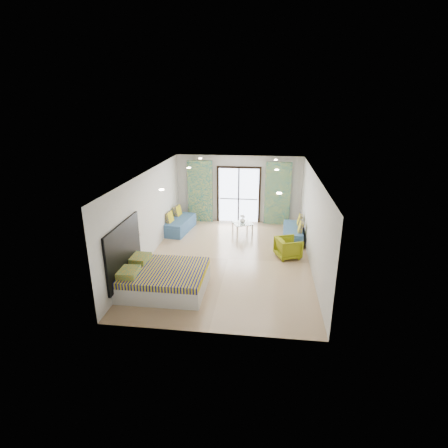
# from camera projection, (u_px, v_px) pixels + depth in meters

# --- Properties ---
(floor) EXTENTS (5.00, 7.50, 0.01)m
(floor) POSITION_uv_depth(u_px,v_px,m) (228.00, 259.00, 10.97)
(floor) COLOR #A18160
(floor) RESTS_ON ground
(ceiling) EXTENTS (5.00, 7.50, 0.01)m
(ceiling) POSITION_uv_depth(u_px,v_px,m) (229.00, 174.00, 10.08)
(ceiling) COLOR silver
(ceiling) RESTS_ON ground
(wall_back) EXTENTS (5.00, 0.01, 2.70)m
(wall_back) POSITION_uv_depth(u_px,v_px,m) (239.00, 189.00, 14.04)
(wall_back) COLOR silver
(wall_back) RESTS_ON ground
(wall_front) EXTENTS (5.00, 0.01, 2.70)m
(wall_front) POSITION_uv_depth(u_px,v_px,m) (208.00, 276.00, 7.01)
(wall_front) COLOR silver
(wall_front) RESTS_ON ground
(wall_left) EXTENTS (0.01, 7.50, 2.70)m
(wall_left) POSITION_uv_depth(u_px,v_px,m) (148.00, 215.00, 10.82)
(wall_left) COLOR silver
(wall_left) RESTS_ON ground
(wall_right) EXTENTS (0.01, 7.50, 2.70)m
(wall_right) POSITION_uv_depth(u_px,v_px,m) (313.00, 221.00, 10.24)
(wall_right) COLOR silver
(wall_right) RESTS_ON ground
(balcony_door) EXTENTS (1.76, 0.08, 2.28)m
(balcony_door) POSITION_uv_depth(u_px,v_px,m) (239.00, 192.00, 14.04)
(balcony_door) COLOR black
(balcony_door) RESTS_ON floor
(balcony_rail) EXTENTS (1.52, 0.03, 0.04)m
(balcony_rail) POSITION_uv_depth(u_px,v_px,m) (239.00, 199.00, 14.15)
(balcony_rail) COLOR #595451
(balcony_rail) RESTS_ON balcony_door
(curtain_left) EXTENTS (1.00, 0.10, 2.50)m
(curtain_left) POSITION_uv_depth(u_px,v_px,m) (200.00, 192.00, 14.09)
(curtain_left) COLOR silver
(curtain_left) RESTS_ON floor
(curtain_right) EXTENTS (1.00, 0.10, 2.50)m
(curtain_right) POSITION_uv_depth(u_px,v_px,m) (278.00, 194.00, 13.72)
(curtain_right) COLOR silver
(curtain_right) RESTS_ON floor
(downlight_a) EXTENTS (0.12, 0.12, 0.02)m
(downlight_a) POSITION_uv_depth(u_px,v_px,m) (162.00, 190.00, 8.38)
(downlight_a) COLOR #FFE0B2
(downlight_a) RESTS_ON ceiling
(downlight_b) EXTENTS (0.12, 0.12, 0.02)m
(downlight_b) POSITION_uv_depth(u_px,v_px,m) (279.00, 193.00, 8.05)
(downlight_b) COLOR #FFE0B2
(downlight_b) RESTS_ON ceiling
(downlight_c) EXTENTS (0.12, 0.12, 0.02)m
(downlight_c) POSITION_uv_depth(u_px,v_px,m) (189.00, 168.00, 11.19)
(downlight_c) COLOR #FFE0B2
(downlight_c) RESTS_ON ceiling
(downlight_d) EXTENTS (0.12, 0.12, 0.02)m
(downlight_d) POSITION_uv_depth(u_px,v_px,m) (277.00, 170.00, 10.87)
(downlight_d) COLOR #FFE0B2
(downlight_d) RESTS_ON ceiling
(downlight_e) EXTENTS (0.12, 0.12, 0.02)m
(downlight_e) POSITION_uv_depth(u_px,v_px,m) (200.00, 158.00, 13.07)
(downlight_e) COLOR #FFE0B2
(downlight_e) RESTS_ON ceiling
(downlight_f) EXTENTS (0.12, 0.12, 0.02)m
(downlight_f) POSITION_uv_depth(u_px,v_px,m) (276.00, 160.00, 12.74)
(downlight_f) COLOR #FFE0B2
(downlight_f) RESTS_ON ceiling
(headboard) EXTENTS (0.06, 2.10, 1.50)m
(headboard) POSITION_uv_depth(u_px,v_px,m) (124.00, 251.00, 8.94)
(headboard) COLOR black
(headboard) RESTS_ON floor
(switch_plate) EXTENTS (0.02, 0.10, 0.10)m
(switch_plate) POSITION_uv_depth(u_px,v_px,m) (140.00, 234.00, 10.11)
(switch_plate) COLOR silver
(switch_plate) RESTS_ON wall_left
(bed) EXTENTS (2.16, 1.76, 0.75)m
(bed) POSITION_uv_depth(u_px,v_px,m) (163.00, 279.00, 9.07)
(bed) COLOR silver
(bed) RESTS_ON floor
(daybed_left) EXTENTS (0.90, 1.84, 0.87)m
(daybed_left) POSITION_uv_depth(u_px,v_px,m) (180.00, 224.00, 13.27)
(daybed_left) COLOR #395E89
(daybed_left) RESTS_ON floor
(daybed_right) EXTENTS (0.74, 1.73, 0.84)m
(daybed_right) POSITION_uv_depth(u_px,v_px,m) (293.00, 233.00, 12.41)
(daybed_right) COLOR #395E89
(daybed_right) RESTS_ON floor
(coffee_table) EXTENTS (0.87, 0.87, 0.77)m
(coffee_table) POSITION_uv_depth(u_px,v_px,m) (242.00, 224.00, 12.94)
(coffee_table) COLOR silver
(coffee_table) RESTS_ON floor
(vase) EXTENTS (0.26, 0.26, 0.21)m
(vase) POSITION_uv_depth(u_px,v_px,m) (243.00, 220.00, 12.89)
(vase) COLOR white
(vase) RESTS_ON coffee_table
(armchair) EXTENTS (0.87, 0.89, 0.72)m
(armchair) POSITION_uv_depth(u_px,v_px,m) (288.00, 247.00, 10.98)
(armchair) COLOR olive
(armchair) RESTS_ON floor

